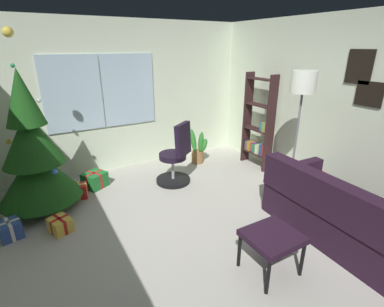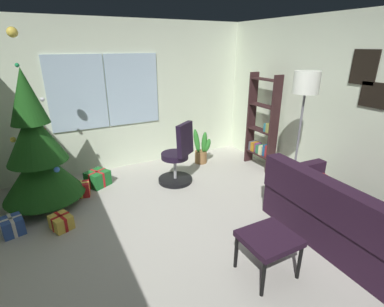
{
  "view_description": "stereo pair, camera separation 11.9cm",
  "coord_description": "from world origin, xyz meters",
  "px_view_note": "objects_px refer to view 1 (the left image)",
  "views": [
    {
      "loc": [
        -1.42,
        -2.31,
        2.13
      ],
      "look_at": [
        0.22,
        0.56,
        0.87
      ],
      "focal_mm": 26.55,
      "sensor_mm": 36.0,
      "label": 1
    },
    {
      "loc": [
        -1.32,
        -2.36,
        2.13
      ],
      "look_at": [
        0.22,
        0.56,
        0.87
      ],
      "focal_mm": 26.55,
      "sensor_mm": 36.0,
      "label": 2
    }
  ],
  "objects_px": {
    "gift_box_gold": "(60,225)",
    "gift_box_blue": "(10,230)",
    "couch": "(367,222)",
    "office_chair": "(176,160)",
    "gift_box_green": "(95,180)",
    "gift_box_red": "(79,191)",
    "floor_lamp": "(302,94)",
    "footstool": "(272,239)",
    "bookshelf": "(258,127)",
    "potted_plant": "(198,150)",
    "holiday_tree": "(34,155)"
  },
  "relations": [
    {
      "from": "gift_box_blue",
      "to": "potted_plant",
      "type": "height_order",
      "value": "potted_plant"
    },
    {
      "from": "gift_box_green",
      "to": "gift_box_blue",
      "type": "relative_size",
      "value": 1.45
    },
    {
      "from": "floor_lamp",
      "to": "gift_box_blue",
      "type": "bearing_deg",
      "value": 164.49
    },
    {
      "from": "office_chair",
      "to": "floor_lamp",
      "type": "xyz_separation_m",
      "value": [
        1.2,
        -1.3,
        1.14
      ]
    },
    {
      "from": "gift_box_red",
      "to": "gift_box_blue",
      "type": "distance_m",
      "value": 1.05
    },
    {
      "from": "gift_box_red",
      "to": "potted_plant",
      "type": "distance_m",
      "value": 2.25
    },
    {
      "from": "gift_box_red",
      "to": "bookshelf",
      "type": "relative_size",
      "value": 0.15
    },
    {
      "from": "gift_box_green",
      "to": "gift_box_blue",
      "type": "bearing_deg",
      "value": -144.56
    },
    {
      "from": "gift_box_gold",
      "to": "floor_lamp",
      "type": "bearing_deg",
      "value": -15.26
    },
    {
      "from": "holiday_tree",
      "to": "bookshelf",
      "type": "relative_size",
      "value": 1.38
    },
    {
      "from": "gift_box_green",
      "to": "floor_lamp",
      "type": "relative_size",
      "value": 0.23
    },
    {
      "from": "bookshelf",
      "to": "gift_box_red",
      "type": "bearing_deg",
      "value": 173.24
    },
    {
      "from": "couch",
      "to": "gift_box_green",
      "type": "bearing_deg",
      "value": 128.65
    },
    {
      "from": "couch",
      "to": "bookshelf",
      "type": "distance_m",
      "value": 2.43
    },
    {
      "from": "gift_box_gold",
      "to": "bookshelf",
      "type": "xyz_separation_m",
      "value": [
        3.45,
        0.37,
        0.66
      ]
    },
    {
      "from": "footstool",
      "to": "potted_plant",
      "type": "relative_size",
      "value": 0.74
    },
    {
      "from": "couch",
      "to": "gift_box_blue",
      "type": "xyz_separation_m",
      "value": [
        -3.51,
        2.13,
        -0.18
      ]
    },
    {
      "from": "holiday_tree",
      "to": "gift_box_red",
      "type": "distance_m",
      "value": 0.83
    },
    {
      "from": "holiday_tree",
      "to": "gift_box_green",
      "type": "relative_size",
      "value": 5.53
    },
    {
      "from": "couch",
      "to": "potted_plant",
      "type": "bearing_deg",
      "value": 97.8
    },
    {
      "from": "holiday_tree",
      "to": "office_chair",
      "type": "height_order",
      "value": "holiday_tree"
    },
    {
      "from": "footstool",
      "to": "gift_box_blue",
      "type": "relative_size",
      "value": 1.74
    },
    {
      "from": "gift_box_red",
      "to": "holiday_tree",
      "type": "bearing_deg",
      "value": -175.11
    },
    {
      "from": "holiday_tree",
      "to": "gift_box_green",
      "type": "distance_m",
      "value": 1.04
    },
    {
      "from": "gift_box_green",
      "to": "bookshelf",
      "type": "distance_m",
      "value": 2.96
    },
    {
      "from": "footstool",
      "to": "bookshelf",
      "type": "height_order",
      "value": "bookshelf"
    },
    {
      "from": "couch",
      "to": "gift_box_blue",
      "type": "relative_size",
      "value": 7.03
    },
    {
      "from": "couch",
      "to": "office_chair",
      "type": "height_order",
      "value": "office_chair"
    },
    {
      "from": "couch",
      "to": "gift_box_gold",
      "type": "bearing_deg",
      "value": 146.58
    },
    {
      "from": "couch",
      "to": "gift_box_gold",
      "type": "xyz_separation_m",
      "value": [
        -2.98,
        1.97,
        -0.2
      ]
    },
    {
      "from": "bookshelf",
      "to": "potted_plant",
      "type": "height_order",
      "value": "bookshelf"
    },
    {
      "from": "gift_box_green",
      "to": "gift_box_red",
      "type": "bearing_deg",
      "value": -139.95
    },
    {
      "from": "footstool",
      "to": "gift_box_blue",
      "type": "bearing_deg",
      "value": 139.93
    },
    {
      "from": "couch",
      "to": "office_chair",
      "type": "distance_m",
      "value": 2.71
    },
    {
      "from": "gift_box_gold",
      "to": "potted_plant",
      "type": "bearing_deg",
      "value": 21.72
    },
    {
      "from": "footstool",
      "to": "holiday_tree",
      "type": "xyz_separation_m",
      "value": [
        -1.87,
        2.45,
        0.4
      ]
    },
    {
      "from": "gift_box_green",
      "to": "bookshelf",
      "type": "relative_size",
      "value": 0.25
    },
    {
      "from": "gift_box_blue",
      "to": "gift_box_red",
      "type": "bearing_deg",
      "value": 33.81
    },
    {
      "from": "footstool",
      "to": "gift_box_gold",
      "type": "bearing_deg",
      "value": 134.9
    },
    {
      "from": "gift_box_red",
      "to": "gift_box_blue",
      "type": "relative_size",
      "value": 0.89
    },
    {
      "from": "gift_box_red",
      "to": "potted_plant",
      "type": "xyz_separation_m",
      "value": [
        2.23,
        0.28,
        0.15
      ]
    },
    {
      "from": "gift_box_red",
      "to": "floor_lamp",
      "type": "xyz_separation_m",
      "value": [
        2.68,
        -1.57,
        1.43
      ]
    },
    {
      "from": "couch",
      "to": "gift_box_gold",
      "type": "relative_size",
      "value": 6.5
    },
    {
      "from": "gift_box_gold",
      "to": "gift_box_blue",
      "type": "height_order",
      "value": "gift_box_blue"
    },
    {
      "from": "gift_box_red",
      "to": "floor_lamp",
      "type": "bearing_deg",
      "value": -30.29
    },
    {
      "from": "couch",
      "to": "floor_lamp",
      "type": "height_order",
      "value": "floor_lamp"
    },
    {
      "from": "gift_box_gold",
      "to": "bookshelf",
      "type": "height_order",
      "value": "bookshelf"
    },
    {
      "from": "holiday_tree",
      "to": "office_chair",
      "type": "bearing_deg",
      "value": -6.6
    },
    {
      "from": "gift_box_gold",
      "to": "gift_box_blue",
      "type": "relative_size",
      "value": 1.08
    },
    {
      "from": "bookshelf",
      "to": "floor_lamp",
      "type": "relative_size",
      "value": 0.92
    }
  ]
}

